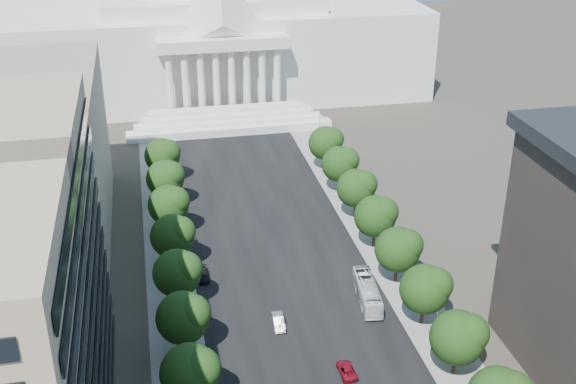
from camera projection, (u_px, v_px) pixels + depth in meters
road_asphalt at (270, 240)px, 133.68m from camera, size 30.00×260.00×0.01m
sidewalk_left at (167, 251)px, 130.22m from camera, size 8.00×260.00×0.02m
sidewalk_right at (369, 230)px, 137.14m from camera, size 8.00×260.00×0.02m
capitol at (211, 22)px, 208.79m from camera, size 120.00×56.00×73.00m
tree_l_d at (192, 372)px, 90.42m from camera, size 7.79×7.60×9.97m
tree_l_e at (185, 317)px, 101.01m from camera, size 7.79×7.60×9.97m
tree_l_f at (179, 272)px, 111.61m from camera, size 7.79×7.60×9.97m
tree_l_g at (174, 235)px, 122.20m from camera, size 7.79×7.60×9.97m
tree_l_h at (170, 204)px, 132.80m from camera, size 7.79×7.60×9.97m
tree_l_i at (167, 178)px, 143.39m from camera, size 7.79×7.60×9.97m
tree_l_j at (164, 155)px, 153.99m from camera, size 7.79×7.60×9.97m
tree_r_d at (460, 336)px, 96.97m from camera, size 7.79×7.60×9.97m
tree_r_e at (427, 288)px, 107.56m from camera, size 7.79×7.60×9.97m
tree_r_f at (400, 248)px, 118.16m from camera, size 7.79×7.60×9.97m
tree_r_g at (377, 215)px, 128.75m from camera, size 7.79×7.60×9.97m
tree_r_h at (358, 187)px, 139.35m from camera, size 7.79×7.60×9.97m
tree_r_i at (341, 163)px, 149.94m from camera, size 7.79×7.60×9.97m
tree_r_j at (327, 142)px, 160.54m from camera, size 7.79×7.60×9.97m
streetlight_c at (436, 290)px, 108.29m from camera, size 2.61×0.44×9.00m
streetlight_d at (383, 215)px, 130.37m from camera, size 2.61×0.44×9.00m
streetlight_e at (346, 161)px, 152.44m from camera, size 2.61×0.44×9.00m
streetlight_f at (318, 121)px, 174.51m from camera, size 2.61×0.44×9.00m
car_silver at (279, 322)px, 109.46m from camera, size 1.85×4.77×1.55m
car_red at (347, 370)px, 99.55m from camera, size 2.20×4.63×1.28m
car_dark_b at (203, 275)px, 121.54m from camera, size 1.92×4.71×1.37m
city_bus at (367, 292)px, 115.15m from camera, size 4.17×12.28×3.35m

